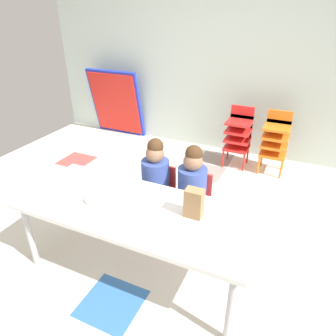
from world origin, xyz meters
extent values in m
cube|color=silver|center=(0.00, 0.00, -0.01)|extent=(5.76, 4.44, 0.02)
cube|color=#B24C47|center=(-1.80, 0.90, 0.00)|extent=(0.43, 0.43, 0.00)
cube|color=#336BB2|center=(0.00, -0.90, 0.00)|extent=(0.43, 0.43, 0.00)
cube|color=gray|center=(0.00, 1.80, 0.00)|extent=(0.43, 0.43, 0.00)
cube|color=gray|center=(0.00, 1.35, 0.00)|extent=(0.43, 0.43, 0.00)
cube|color=#B2C1B7|center=(0.00, 2.22, 1.24)|extent=(5.76, 0.10, 2.48)
cube|color=white|center=(0.02, -0.50, 0.60)|extent=(1.83, 0.75, 0.04)
cylinder|color=#B2B2B7|center=(-0.82, -0.82, 0.29)|extent=(0.05, 0.05, 0.58)
cylinder|color=#B2B2B7|center=(0.85, -0.82, 0.29)|extent=(0.05, 0.05, 0.58)
cylinder|color=#B2B2B7|center=(-0.82, -0.19, 0.29)|extent=(0.05, 0.05, 0.58)
cylinder|color=#B2B2B7|center=(0.85, -0.19, 0.29)|extent=(0.05, 0.05, 0.58)
cube|color=red|center=(-0.12, 0.09, 0.30)|extent=(0.32, 0.30, 0.03)
cube|color=red|center=(-0.12, 0.24, 0.45)|extent=(0.29, 0.02, 0.30)
cylinder|color=#384C99|center=(-0.12, 0.09, 0.52)|extent=(0.34, 0.34, 0.38)
sphere|color=#8C664C|center=(-0.12, 0.09, 0.78)|extent=(0.17, 0.17, 0.17)
sphere|color=#472D19|center=(-0.12, 0.11, 0.85)|extent=(0.15, 0.15, 0.15)
cylinder|color=red|center=(-0.26, -0.04, 0.15)|extent=(0.02, 0.02, 0.28)
cylinder|color=red|center=(0.02, -0.04, 0.15)|extent=(0.02, 0.02, 0.28)
cylinder|color=red|center=(-0.26, 0.22, 0.15)|extent=(0.02, 0.02, 0.28)
cylinder|color=red|center=(0.02, 0.22, 0.15)|extent=(0.02, 0.02, 0.28)
cube|color=red|center=(0.25, 0.09, 0.30)|extent=(0.32, 0.30, 0.03)
cube|color=red|center=(0.25, 0.24, 0.45)|extent=(0.29, 0.02, 0.30)
cylinder|color=#384C99|center=(0.25, 0.09, 0.52)|extent=(0.28, 0.28, 0.38)
sphere|color=#8C664C|center=(0.25, 0.09, 0.78)|extent=(0.17, 0.17, 0.17)
sphere|color=#472D19|center=(0.25, 0.11, 0.85)|extent=(0.15, 0.15, 0.15)
cylinder|color=red|center=(0.11, -0.04, 0.15)|extent=(0.02, 0.02, 0.28)
cylinder|color=red|center=(0.39, -0.04, 0.15)|extent=(0.02, 0.02, 0.28)
cylinder|color=red|center=(0.11, 0.22, 0.15)|extent=(0.02, 0.02, 0.28)
cylinder|color=red|center=(0.39, 0.22, 0.15)|extent=(0.02, 0.02, 0.28)
cube|color=red|center=(0.29, 1.71, 0.26)|extent=(0.32, 0.30, 0.03)
cube|color=red|center=(0.29, 1.85, 0.35)|extent=(0.30, 0.02, 0.18)
cube|color=red|center=(0.29, 1.71, 0.38)|extent=(0.32, 0.30, 0.03)
cube|color=red|center=(0.29, 1.85, 0.47)|extent=(0.30, 0.02, 0.18)
cube|color=red|center=(0.29, 1.71, 0.50)|extent=(0.32, 0.30, 0.03)
cube|color=red|center=(0.29, 1.85, 0.59)|extent=(0.30, 0.02, 0.18)
cube|color=red|center=(0.29, 1.71, 0.62)|extent=(0.32, 0.30, 0.03)
cube|color=red|center=(0.29, 1.85, 0.71)|extent=(0.30, 0.02, 0.18)
cylinder|color=red|center=(0.15, 1.58, 0.13)|extent=(0.02, 0.02, 0.26)
cylinder|color=red|center=(0.43, 1.58, 0.13)|extent=(0.02, 0.02, 0.26)
cylinder|color=red|center=(0.15, 1.84, 0.13)|extent=(0.02, 0.02, 0.26)
cylinder|color=red|center=(0.43, 1.84, 0.13)|extent=(0.02, 0.02, 0.26)
cube|color=orange|center=(0.77, 1.71, 0.26)|extent=(0.32, 0.30, 0.03)
cube|color=orange|center=(0.77, 1.85, 0.35)|extent=(0.30, 0.02, 0.18)
cube|color=orange|center=(0.77, 1.71, 0.38)|extent=(0.32, 0.30, 0.03)
cube|color=orange|center=(0.77, 1.85, 0.47)|extent=(0.30, 0.02, 0.18)
cube|color=orange|center=(0.77, 1.71, 0.50)|extent=(0.32, 0.30, 0.03)
cube|color=orange|center=(0.77, 1.85, 0.59)|extent=(0.30, 0.02, 0.18)
cube|color=orange|center=(0.77, 1.71, 0.62)|extent=(0.32, 0.30, 0.03)
cube|color=orange|center=(0.77, 1.85, 0.71)|extent=(0.30, 0.02, 0.18)
cylinder|color=orange|center=(0.63, 1.58, 0.13)|extent=(0.02, 0.02, 0.26)
cylinder|color=orange|center=(0.91, 1.58, 0.13)|extent=(0.02, 0.02, 0.26)
cylinder|color=orange|center=(0.63, 1.84, 0.13)|extent=(0.02, 0.02, 0.26)
cylinder|color=orange|center=(0.91, 1.84, 0.13)|extent=(0.02, 0.02, 0.26)
cube|color=#1E33BF|center=(-1.81, 2.03, 0.54)|extent=(0.90, 0.28, 1.09)
cube|color=red|center=(-1.81, 2.00, 0.54)|extent=(0.83, 0.23, 0.99)
cube|color=#9E754C|center=(0.45, -0.42, 0.73)|extent=(0.13, 0.09, 0.22)
cylinder|color=white|center=(-0.29, -0.49, 0.62)|extent=(0.18, 0.18, 0.01)
cylinder|color=white|center=(0.15, -0.55, 0.62)|extent=(0.18, 0.18, 0.01)
torus|color=white|center=(-0.29, -0.49, 0.64)|extent=(0.10, 0.10, 0.03)
torus|color=white|center=(-0.34, -0.56, 0.64)|extent=(0.13, 0.13, 0.04)
camera|label=1|loc=(1.03, -2.14, 1.97)|focal=32.96mm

